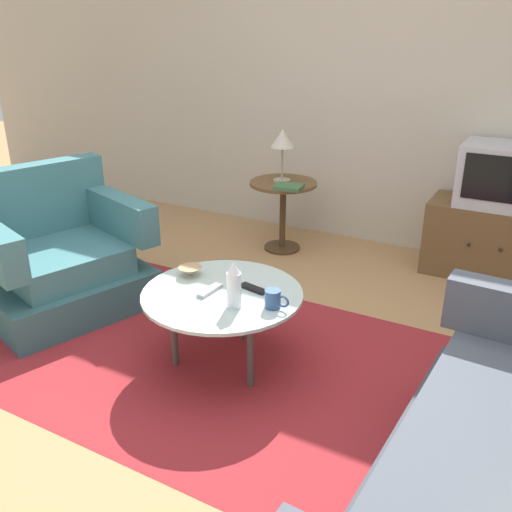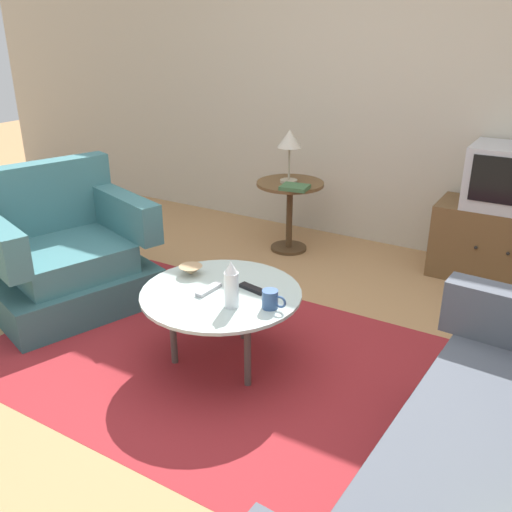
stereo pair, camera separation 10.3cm
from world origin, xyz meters
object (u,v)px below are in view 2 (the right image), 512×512
object	(u,v)px
mug	(271,299)
tv_remote_silver	(209,290)
tv_stand	(497,244)
bowl	(191,270)
armchair	(64,257)
side_table	(290,201)
coffee_table	(221,297)
tv_remote_dark	(252,289)
television	(509,177)
vase	(231,285)
couch	(512,506)
book	(295,187)
table_lamp	(290,142)

from	to	relation	value
mug	tv_remote_silver	world-z (taller)	mug
tv_stand	bowl	bearing A→B (deg)	-126.25
armchair	bowl	size ratio (longest dim) A/B	8.87
tv_stand	side_table	bearing A→B (deg)	-169.75
coffee_table	tv_remote_dark	bearing A→B (deg)	36.15
coffee_table	tv_remote_silver	size ratio (longest dim) A/B	4.87
armchair	television	bearing A→B (deg)	146.41
armchair	vase	bearing A→B (deg)	101.23
couch	tv_stand	bearing A→B (deg)	13.52
side_table	tv_remote_dark	bearing A→B (deg)	-69.02
couch	book	distance (m)	2.78
side_table	book	xyz separation A→B (m)	(0.12, -0.16, 0.17)
television	table_lamp	xyz separation A→B (m)	(-1.54, -0.29, 0.13)
table_lamp	television	bearing A→B (deg)	10.80
table_lamp	book	distance (m)	0.36
mug	bowl	size ratio (longest dim) A/B	0.98
vase	side_table	bearing A→B (deg)	108.86
bowl	tv_remote_dark	xyz separation A→B (m)	(0.39, 0.01, -0.02)
tv_stand	vase	distance (m)	2.24
couch	tv_remote_silver	world-z (taller)	couch
couch	side_table	bearing A→B (deg)	45.10
vase	couch	bearing A→B (deg)	-18.65
couch	tv_remote_dark	size ratio (longest dim) A/B	11.21
armchair	table_lamp	size ratio (longest dim) A/B	2.86
armchair	coffee_table	world-z (taller)	armchair
tv_stand	armchair	bearing A→B (deg)	-142.02
mug	bowl	world-z (taller)	mug
tv_remote_dark	coffee_table	bearing A→B (deg)	47.71
couch	mug	size ratio (longest dim) A/B	14.00
armchair	side_table	world-z (taller)	armchair
vase	mug	xyz separation A→B (m)	(0.17, 0.09, -0.07)
vase	tv_remote_silver	world-z (taller)	vase
coffee_table	television	xyz separation A→B (m)	(1.07, 1.92, 0.36)
coffee_table	vase	world-z (taller)	vase
coffee_table	vase	xyz separation A→B (m)	(0.14, -0.11, 0.15)
armchair	table_lamp	world-z (taller)	table_lamp
couch	tv_remote_silver	distance (m)	1.68
table_lamp	bowl	size ratio (longest dim) A/B	3.10
tv_stand	bowl	distance (m)	2.26
mug	book	distance (m)	1.63
bowl	coffee_table	bearing A→B (deg)	-18.37
bowl	table_lamp	bearing A→B (deg)	97.52
armchair	television	world-z (taller)	television
tv_stand	book	distance (m)	1.50
table_lamp	vase	world-z (taller)	table_lamp
side_table	tv_remote_silver	distance (m)	1.71
armchair	side_table	distance (m)	1.77
side_table	table_lamp	bearing A→B (deg)	-138.59
side_table	book	world-z (taller)	book
tv_remote_dark	couch	bearing A→B (deg)	165.70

